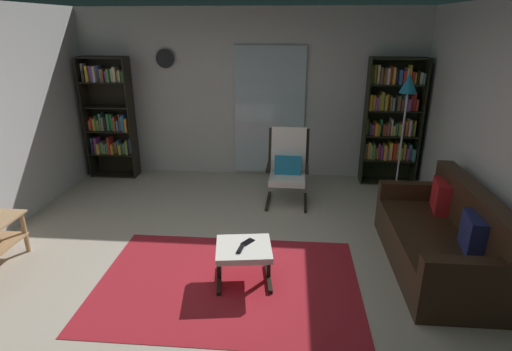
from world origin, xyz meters
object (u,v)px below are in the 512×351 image
at_px(bookshelf_near_sofa, 391,119).
at_px(cell_phone, 248,242).
at_px(tv_remote, 240,249).
at_px(bookshelf_near_tv, 110,116).
at_px(floor_lamp_by_shelf, 407,96).
at_px(leather_sofa, 442,240).
at_px(lounge_armchair, 288,164).
at_px(wall_clock, 165,59).
at_px(ottoman, 244,252).

height_order(bookshelf_near_sofa, cell_phone, bookshelf_near_sofa).
bearing_deg(tv_remote, bookshelf_near_tv, 139.48).
bearing_deg(tv_remote, floor_lamp_by_shelf, 57.56).
xyz_separation_m(leather_sofa, floor_lamp_by_shelf, (-0.06, 1.69, 1.16)).
bearing_deg(cell_phone, tv_remote, -76.25).
relative_size(bookshelf_near_tv, lounge_armchair, 1.85).
xyz_separation_m(floor_lamp_by_shelf, wall_clock, (-3.45, 0.91, 0.38)).
distance_m(leather_sofa, ottoman, 2.00).
xyz_separation_m(leather_sofa, cell_phone, (-1.93, -0.33, 0.07)).
height_order(cell_phone, floor_lamp_by_shelf, floor_lamp_by_shelf).
distance_m(bookshelf_near_tv, lounge_armchair, 2.98).
distance_m(lounge_armchair, floor_lamp_by_shelf, 1.78).
bearing_deg(ottoman, bookshelf_near_sofa, 55.91).
bearing_deg(tv_remote, bookshelf_near_sofa, 65.50).
bearing_deg(ottoman, bookshelf_near_tv, 131.14).
relative_size(lounge_armchair, floor_lamp_by_shelf, 0.58).
xyz_separation_m(ottoman, wall_clock, (-1.54, 3.01, 1.54)).
bearing_deg(floor_lamp_by_shelf, ottoman, -132.29).
relative_size(bookshelf_near_tv, ottoman, 3.26).
bearing_deg(bookshelf_near_sofa, cell_phone, -124.37).
xyz_separation_m(bookshelf_near_sofa, leather_sofa, (0.04, -2.44, -0.70)).
distance_m(cell_phone, wall_clock, 3.64).
distance_m(bookshelf_near_tv, bookshelf_near_sofa, 4.37).
bearing_deg(lounge_armchair, wall_clock, 151.94).
relative_size(lounge_armchair, wall_clock, 3.53).
height_order(floor_lamp_by_shelf, wall_clock, wall_clock).
relative_size(cell_phone, floor_lamp_by_shelf, 0.08).
distance_m(floor_lamp_by_shelf, wall_clock, 3.58).
xyz_separation_m(leather_sofa, ottoman, (-1.96, -0.40, -0.00)).
distance_m(bookshelf_near_sofa, wall_clock, 3.57).
distance_m(lounge_armchair, cell_phone, 1.94).
distance_m(leather_sofa, wall_clock, 4.63).
bearing_deg(wall_clock, floor_lamp_by_shelf, -14.81).
distance_m(cell_phone, floor_lamp_by_shelf, 2.96).
bearing_deg(bookshelf_near_tv, tv_remote, -49.79).
relative_size(bookshelf_near_tv, leather_sofa, 1.04).
bearing_deg(bookshelf_near_sofa, floor_lamp_by_shelf, -91.39).
bearing_deg(ottoman, wall_clock, 117.10).
relative_size(ottoman, tv_remote, 4.04).
distance_m(leather_sofa, tv_remote, 2.04).
height_order(lounge_armchair, wall_clock, wall_clock).
relative_size(bookshelf_near_sofa, cell_phone, 13.60).
relative_size(tv_remote, wall_clock, 0.50).
xyz_separation_m(bookshelf_near_tv, lounge_armchair, (2.83, -0.81, -0.44)).
relative_size(bookshelf_near_sofa, lounge_armchair, 1.86).
distance_m(bookshelf_near_sofa, lounge_armchair, 1.82).
bearing_deg(tv_remote, ottoman, 80.90).
height_order(bookshelf_near_tv, bookshelf_near_sofa, bookshelf_near_sofa).
bearing_deg(leather_sofa, ottoman, -168.39).
bearing_deg(cell_phone, lounge_armchair, 113.65).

